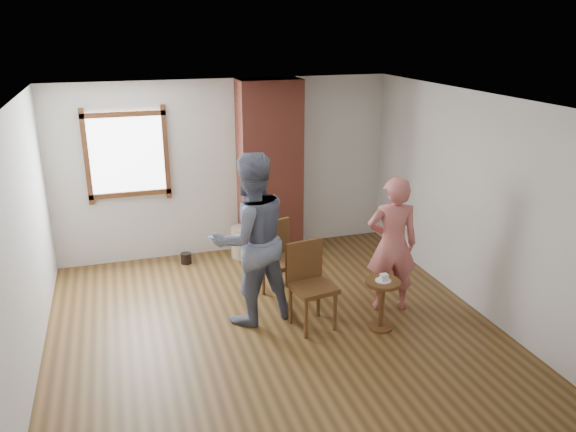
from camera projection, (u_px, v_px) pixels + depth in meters
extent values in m
plane|color=brown|center=(279.00, 338.00, 6.26)|extent=(5.50, 5.50, 0.00)
cube|color=silver|center=(226.00, 168.00, 8.32)|extent=(5.00, 0.04, 2.60)
cube|color=silver|center=(17.00, 258.00, 5.14)|extent=(0.04, 5.50, 2.60)
cube|color=silver|center=(484.00, 207.00, 6.54)|extent=(0.04, 5.50, 2.60)
cube|color=white|center=(278.00, 104.00, 5.42)|extent=(5.00, 5.50, 0.04)
cube|color=#573119|center=(127.00, 155.00, 7.80)|extent=(1.14, 0.06, 1.34)
cube|color=white|center=(127.00, 155.00, 7.81)|extent=(1.00, 0.02, 1.20)
cube|color=#A14A39|center=(270.00, 169.00, 8.27)|extent=(0.90, 0.50, 2.60)
cylinder|color=tan|center=(243.00, 242.00, 8.40)|extent=(0.43, 0.43, 0.47)
cylinder|color=black|center=(186.00, 258.00, 8.21)|extent=(0.20, 0.20, 0.16)
cube|color=brown|center=(283.00, 261.00, 7.09)|extent=(0.57, 0.57, 0.05)
cylinder|color=brown|center=(280.00, 288.00, 6.92)|extent=(0.04, 0.04, 0.49)
cylinder|color=brown|center=(303.00, 280.00, 7.12)|extent=(0.04, 0.04, 0.49)
cylinder|color=brown|center=(263.00, 277.00, 7.21)|extent=(0.04, 0.04, 0.49)
cylinder|color=brown|center=(287.00, 270.00, 7.41)|extent=(0.04, 0.04, 0.49)
cube|color=brown|center=(274.00, 238.00, 7.17)|extent=(0.45, 0.18, 0.49)
cube|color=brown|center=(313.00, 288.00, 6.35)|extent=(0.54, 0.54, 0.06)
cylinder|color=brown|center=(306.00, 318.00, 6.20)|extent=(0.04, 0.04, 0.50)
cylinder|color=brown|center=(335.00, 311.00, 6.36)|extent=(0.04, 0.04, 0.50)
cylinder|color=brown|center=(290.00, 304.00, 6.51)|extent=(0.04, 0.04, 0.50)
cylinder|color=brown|center=(318.00, 297.00, 6.68)|extent=(0.04, 0.04, 0.50)
cube|color=brown|center=(304.00, 261.00, 6.45)|extent=(0.46, 0.12, 0.50)
cylinder|color=brown|center=(383.00, 282.00, 6.29)|extent=(0.40, 0.40, 0.04)
cylinder|color=brown|center=(382.00, 305.00, 6.39)|extent=(0.06, 0.06, 0.54)
cylinder|color=brown|center=(380.00, 327.00, 6.48)|extent=(0.28, 0.28, 0.03)
cylinder|color=white|center=(383.00, 280.00, 6.29)|extent=(0.18, 0.18, 0.01)
cube|color=white|center=(384.00, 278.00, 6.28)|extent=(0.08, 0.07, 0.06)
imported|color=#161C3D|center=(250.00, 239.00, 6.38)|extent=(1.11, 0.94, 2.02)
imported|color=#CA6965|center=(392.00, 244.00, 6.69)|extent=(0.69, 0.54, 1.67)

